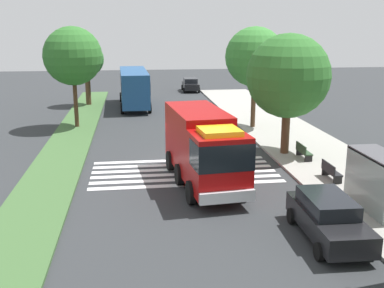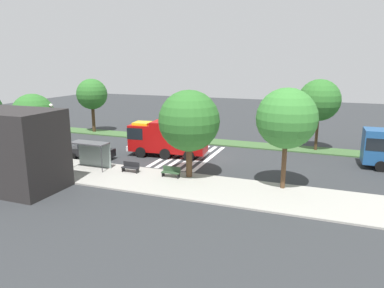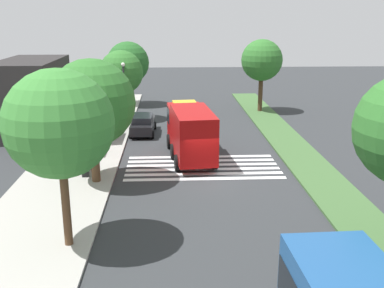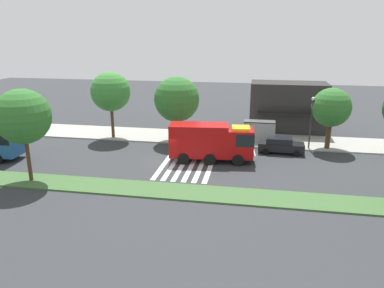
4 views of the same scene
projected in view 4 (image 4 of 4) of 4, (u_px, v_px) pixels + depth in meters
The scene contains 15 objects.
ground_plane at pixel (166, 161), 36.40m from camera, with size 120.00×120.00×0.00m, color #2D3033.
sidewalk at pixel (183, 137), 44.51m from camera, with size 60.00×5.89×0.14m, color #9E9B93.
median_strip at pixel (144, 189), 29.61m from camera, with size 60.00×3.00×0.14m, color #3D6033.
crosswalk at pixel (189, 162), 36.01m from camera, with size 4.95×10.24×0.01m.
fire_truck at pixel (213, 141), 35.75m from camera, with size 8.50×3.40×3.69m.
parked_car_mid at pixel (280, 145), 38.48m from camera, with size 4.76×2.16×1.67m.
bus_stop_shelter at pixel (259, 128), 41.32m from camera, with size 3.50×1.40×2.46m.
bench_near_shelter at pixel (224, 137), 42.34m from camera, with size 1.60×0.50×0.90m.
bench_west_of_shelter at pixel (190, 136), 43.00m from camera, with size 1.60×0.50×0.90m.
street_lamp at pixel (311, 118), 38.89m from camera, with size 0.36×0.36×5.60m.
storefront_building at pixel (287, 107), 46.49m from camera, with size 9.34×5.47×6.22m.
sidewalk_tree_far_west at pixel (111, 92), 42.43m from camera, with size 4.58×4.58×7.77m.
sidewalk_tree_west at pixel (177, 99), 41.30m from camera, with size 5.12×5.12×7.39m.
sidewalk_tree_east at pixel (331, 108), 38.61m from camera, with size 4.11×4.11×6.54m.
median_tree_west at pixel (23, 117), 29.66m from camera, with size 4.51×4.51×7.79m.
Camera 4 is at (8.56, -33.35, 12.21)m, focal length 34.32 mm.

